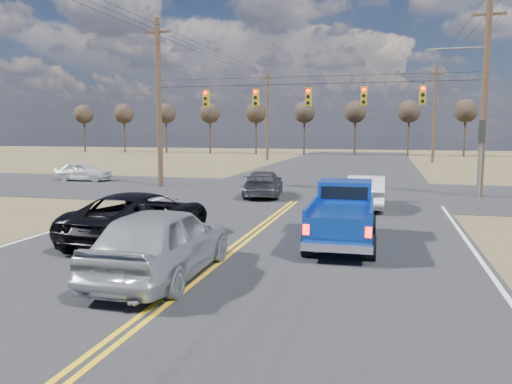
% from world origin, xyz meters
% --- Properties ---
extents(ground, '(160.00, 160.00, 0.00)m').
position_xyz_m(ground, '(0.00, 0.00, 0.00)').
color(ground, brown).
rests_on(ground, ground).
extents(road_main, '(14.00, 120.00, 0.02)m').
position_xyz_m(road_main, '(0.00, 10.00, 0.00)').
color(road_main, '#28282B').
rests_on(road_main, ground).
extents(road_cross, '(120.00, 12.00, 0.02)m').
position_xyz_m(road_cross, '(0.00, 18.00, 0.00)').
color(road_cross, '#28282B').
rests_on(road_cross, ground).
extents(signal_gantry, '(19.60, 4.83, 10.00)m').
position_xyz_m(signal_gantry, '(0.50, 17.79, 5.06)').
color(signal_gantry, '#473323').
rests_on(signal_gantry, ground).
extents(utility_poles, '(19.60, 58.32, 10.00)m').
position_xyz_m(utility_poles, '(0.00, 17.00, 5.23)').
color(utility_poles, '#473323').
rests_on(utility_poles, ground).
extents(treeline, '(87.00, 117.80, 7.40)m').
position_xyz_m(treeline, '(0.00, 26.96, 5.70)').
color(treeline, '#33261C').
rests_on(treeline, ground).
extents(pickup_truck, '(2.08, 5.00, 1.86)m').
position_xyz_m(pickup_truck, '(3.04, 5.40, 0.90)').
color(pickup_truck, black).
rests_on(pickup_truck, ground).
extents(silver_suv, '(2.16, 5.15, 1.74)m').
position_xyz_m(silver_suv, '(-0.80, 0.83, 0.87)').
color(silver_suv, '#9FA2A7').
rests_on(silver_suv, ground).
extents(black_suv, '(3.04, 5.85, 1.57)m').
position_xyz_m(black_suv, '(-3.13, 4.23, 0.79)').
color(black_suv, black).
rests_on(black_suv, ground).
extents(white_car_queue, '(1.60, 4.52, 1.49)m').
position_xyz_m(white_car_queue, '(3.46, 12.94, 0.74)').
color(white_car_queue, '#BBBBBB').
rests_on(white_car_queue, ground).
extents(dgrey_car_queue, '(2.56, 4.87, 1.35)m').
position_xyz_m(dgrey_car_queue, '(-1.94, 15.50, 0.67)').
color(dgrey_car_queue, '#3A393F').
rests_on(dgrey_car_queue, ground).
extents(cross_car_west, '(1.76, 3.91, 1.31)m').
position_xyz_m(cross_car_west, '(-15.73, 20.03, 0.65)').
color(cross_car_west, silver).
rests_on(cross_car_west, ground).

